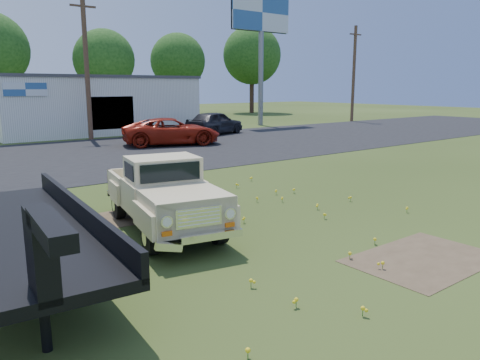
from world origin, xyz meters
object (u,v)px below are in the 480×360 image
at_px(billboard, 261,24).
at_px(flatbed_trailer, 11,224).
at_px(vintage_pickup_truck, 163,193).
at_px(red_pickup, 172,132).
at_px(dark_sedan, 215,123).

bearing_deg(billboard, flatbed_trailer, -137.48).
relative_size(vintage_pickup_truck, flatbed_trailer, 0.67).
bearing_deg(vintage_pickup_truck, billboard, 56.87).
distance_m(red_pickup, dark_sedan, 6.40).
relative_size(vintage_pickup_truck, dark_sedan, 1.01).
height_order(red_pickup, dark_sedan, dark_sedan).
height_order(billboard, red_pickup, billboard).
bearing_deg(dark_sedan, vintage_pickup_truck, 123.54).
bearing_deg(dark_sedan, flatbed_trailer, 118.58).
xyz_separation_m(billboard, flatbed_trailer, (-25.17, -23.08, -7.53)).
bearing_deg(flatbed_trailer, billboard, 47.40).
bearing_deg(dark_sedan, billboard, -79.82).
bearing_deg(flatbed_trailer, red_pickup, 57.12).
relative_size(billboard, flatbed_trailer, 1.50).
bearing_deg(billboard, dark_sedan, -151.12).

